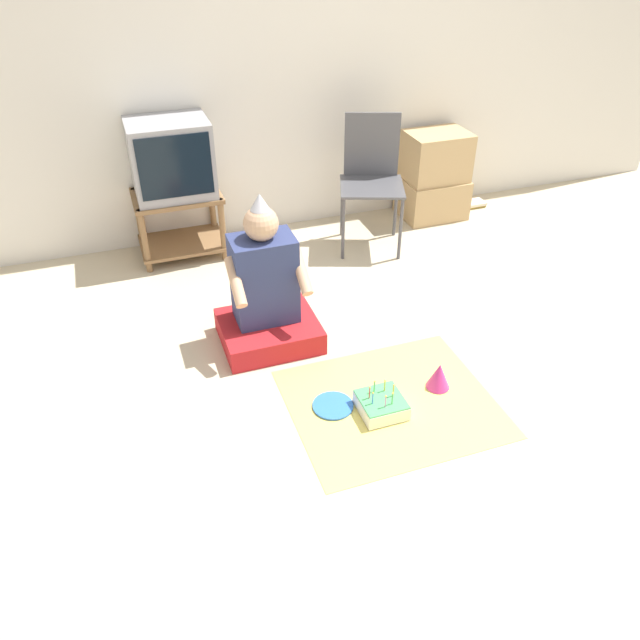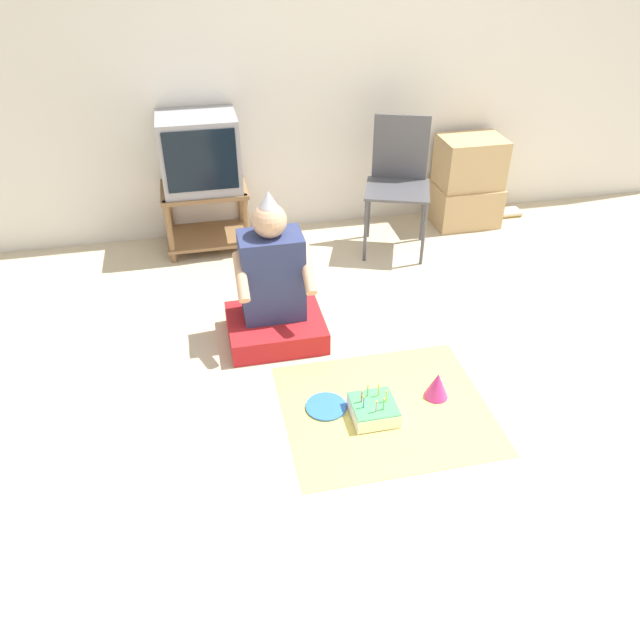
# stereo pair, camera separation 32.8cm
# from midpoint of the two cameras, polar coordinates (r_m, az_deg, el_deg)

# --- Properties ---
(ground_plane) EXTENTS (16.00, 16.00, 0.00)m
(ground_plane) POSITION_cam_midpoint_polar(r_m,az_deg,el_deg) (3.43, 9.98, -6.32)
(ground_plane) COLOR beige
(wall_back) EXTENTS (6.40, 0.06, 2.55)m
(wall_back) POSITION_cam_midpoint_polar(r_m,az_deg,el_deg) (4.78, -2.05, 23.32)
(wall_back) COLOR silver
(wall_back) RESTS_ON ground_plane
(tv_stand) EXTENTS (0.60, 0.44, 0.47)m
(tv_stand) POSITION_cam_midpoint_polar(r_m,az_deg,el_deg) (4.65, -14.73, 8.90)
(tv_stand) COLOR olive
(tv_stand) RESTS_ON ground_plane
(tv) EXTENTS (0.53, 0.43, 0.51)m
(tv) POSITION_cam_midpoint_polar(r_m,az_deg,el_deg) (4.49, -15.59, 14.01)
(tv) COLOR #99999E
(tv) RESTS_ON tv_stand
(folding_chair) EXTENTS (0.56, 0.54, 0.94)m
(folding_chair) POSITION_cam_midpoint_polar(r_m,az_deg,el_deg) (4.58, 2.65, 13.30)
(folding_chair) COLOR #4C4C51
(folding_chair) RESTS_ON ground_plane
(cardboard_box_stack) EXTENTS (0.50, 0.40, 0.68)m
(cardboard_box_stack) POSITION_cam_midpoint_polar(r_m,az_deg,el_deg) (5.14, 8.56, 12.78)
(cardboard_box_stack) COLOR tan
(cardboard_box_stack) RESTS_ON ground_plane
(book_pile) EXTENTS (0.19, 0.13, 0.04)m
(book_pile) POSITION_cam_midpoint_polar(r_m,az_deg,el_deg) (5.48, 12.19, 10.31)
(book_pile) COLOR #A88933
(book_pile) RESTS_ON ground_plane
(person_seated) EXTENTS (0.56, 0.48, 0.92)m
(person_seated) POSITION_cam_midpoint_polar(r_m,az_deg,el_deg) (3.59, -7.56, 2.09)
(person_seated) COLOR red
(person_seated) RESTS_ON ground_plane
(party_cloth) EXTENTS (1.05, 0.91, 0.01)m
(party_cloth) POSITION_cam_midpoint_polar(r_m,az_deg,el_deg) (3.29, 3.71, -7.70)
(party_cloth) COLOR #EAD666
(party_cloth) RESTS_ON ground_plane
(birthday_cake) EXTENTS (0.23, 0.23, 0.16)m
(birthday_cake) POSITION_cam_midpoint_polar(r_m,az_deg,el_deg) (3.21, 2.70, -7.86)
(birthday_cake) COLOR white
(birthday_cake) RESTS_ON party_cloth
(party_hat_blue) EXTENTS (0.13, 0.13, 0.15)m
(party_hat_blue) POSITION_cam_midpoint_polar(r_m,az_deg,el_deg) (3.36, 8.10, -5.16)
(party_hat_blue) COLOR #CC338C
(party_hat_blue) RESTS_ON party_cloth
(paper_plate) EXTENTS (0.21, 0.21, 0.01)m
(paper_plate) POSITION_cam_midpoint_polar(r_m,az_deg,el_deg) (3.26, -1.71, -7.95)
(paper_plate) COLOR blue
(paper_plate) RESTS_ON party_cloth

